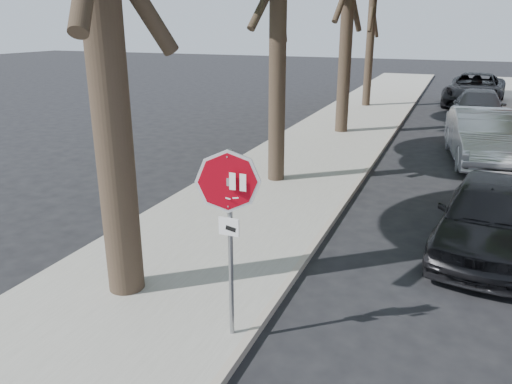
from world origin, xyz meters
TOP-DOWN VIEW (x-y plane):
  - ground at (0.00, 0.00)m, footprint 120.00×120.00m
  - sidewalk_left at (-2.50, 12.00)m, footprint 4.00×55.00m
  - curb_left at (-0.45, 12.00)m, footprint 0.12×55.00m
  - stop_sign at (-0.70, -0.03)m, footprint 0.76×0.34m
  - car_a at (2.60, 4.43)m, footprint 2.25×4.44m
  - car_b at (2.60, 11.58)m, footprint 2.37×5.09m
  - car_c at (2.60, 17.98)m, footprint 2.06×5.06m
  - car_d at (2.50, 23.83)m, footprint 3.32×6.27m

SIDE VIEW (x-z plane):
  - ground at x=0.00m, z-range 0.00..0.00m
  - sidewalk_left at x=-2.50m, z-range 0.00..0.12m
  - curb_left at x=-0.45m, z-range 0.00..0.13m
  - car_a at x=2.60m, z-range 0.00..1.45m
  - car_c at x=2.60m, z-range 0.00..1.47m
  - car_b at x=2.60m, z-range 0.00..1.61m
  - car_d at x=2.50m, z-range 0.00..1.68m
  - stop_sign at x=-0.70m, z-range 0.64..3.25m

